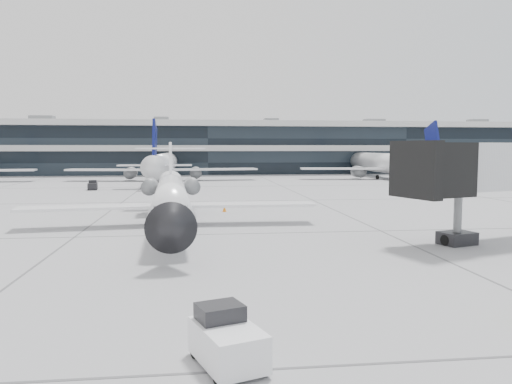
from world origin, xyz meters
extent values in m
plane|color=gray|center=(0.00, 0.00, 0.00)|extent=(220.00, 220.00, 0.00)
cube|color=black|center=(0.00, 82.00, 5.00)|extent=(170.00, 22.00, 10.00)
cylinder|color=white|center=(-4.14, 3.34, 2.02)|extent=(3.43, 21.20, 2.37)
cone|color=black|center=(-3.55, -8.43, 2.02)|extent=(2.50, 2.58, 2.37)
cone|color=white|center=(-4.74, 15.28, 2.29)|extent=(2.39, 2.92, 2.26)
cube|color=white|center=(-9.89, 3.93, 1.41)|extent=(9.88, 3.43, 0.19)
cube|color=white|center=(1.52, 4.50, 1.41)|extent=(9.72, 2.47, 0.19)
cylinder|color=slate|center=(-6.26, 10.45, 2.37)|extent=(1.47, 3.05, 1.32)
cylinder|color=slate|center=(-2.75, 10.63, 2.37)|extent=(1.47, 3.05, 1.32)
cube|color=white|center=(-4.71, 14.75, 4.13)|extent=(0.36, 2.30, 3.96)
cube|color=white|center=(-4.73, 15.11, 5.54)|extent=(6.39, 1.72, 0.14)
cylinder|color=black|center=(-3.72, -5.01, 0.25)|extent=(0.18, 0.50, 0.49)
cylinder|color=black|center=(-5.55, 5.03, 0.28)|extent=(0.24, 0.57, 0.56)
cylinder|color=black|center=(-2.91, 5.16, 0.28)|extent=(0.24, 0.57, 0.56)
cube|color=black|center=(10.97, -5.59, 4.42)|extent=(3.62, 4.03, 2.95)
cylinder|color=slate|center=(12.67, -5.05, 1.47)|extent=(0.46, 0.46, 2.95)
cube|color=black|center=(12.67, -5.05, 0.37)|extent=(2.25, 1.97, 0.74)
cube|color=white|center=(-1.56, -19.67, 0.58)|extent=(2.06, 2.65, 0.95)
cube|color=black|center=(-1.74, -19.17, 1.22)|extent=(1.41, 1.28, 0.53)
cylinder|color=black|center=(-2.39, -19.06, 0.23)|extent=(0.33, 0.50, 0.46)
cylinder|color=black|center=(-1.29, -18.68, 0.23)|extent=(0.33, 0.50, 0.46)
cylinder|color=black|center=(-1.83, -20.66, 0.23)|extent=(0.33, 0.50, 0.46)
cylinder|color=black|center=(-0.74, -20.27, 0.23)|extent=(0.33, 0.50, 0.46)
cone|color=orange|center=(0.07, 11.41, 0.27)|extent=(0.35, 0.35, 0.54)
cube|color=orange|center=(0.07, 11.41, 0.01)|extent=(0.42, 0.42, 0.03)
cube|color=black|center=(-16.13, 36.22, 0.50)|extent=(1.41, 2.13, 0.82)
cube|color=black|center=(-16.18, 36.67, 1.04)|extent=(1.09, 0.93, 0.45)
cylinder|color=black|center=(-16.71, 36.88, 0.20)|extent=(0.21, 0.42, 0.40)
cylinder|color=black|center=(-15.72, 37.01, 0.20)|extent=(0.21, 0.42, 0.40)
cylinder|color=black|center=(-16.54, 35.44, 0.20)|extent=(0.21, 0.42, 0.40)
cylinder|color=black|center=(-15.55, 35.56, 0.20)|extent=(0.21, 0.42, 0.40)
camera|label=1|loc=(-2.31, -32.07, 5.62)|focal=35.00mm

